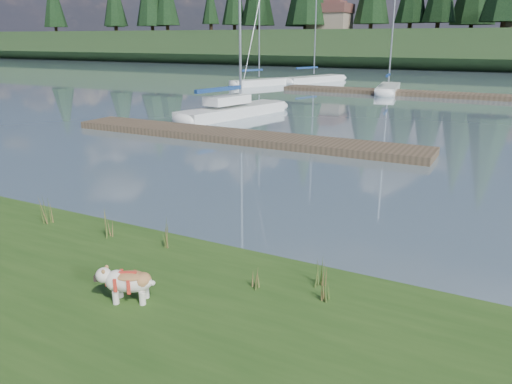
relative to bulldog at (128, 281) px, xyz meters
The scene contains 17 objects.
ground 34.03m from the bulldog, 92.67° to the left, with size 200.00×200.00×0.00m, color slate.
ridge 77.02m from the bulldog, 91.18° to the left, with size 200.00×20.00×5.00m, color #20361A.
bulldog is the anchor object (origin of this frame).
sailboat_main 21.01m from the bulldog, 114.98° to the left, with size 3.33×8.31×11.81m.
dock_near 14.14m from the bulldog, 113.27° to the left, with size 16.00×2.00×0.30m, color #4C3D2C.
dock_far 33.99m from the bulldog, 89.30° to the left, with size 26.00×2.20×0.30m, color #4C3D2C.
sailboat_bg_0 39.28m from the bulldog, 113.92° to the left, with size 3.86×6.40×9.55m.
sailboat_bg_1 43.93m from the bulldog, 107.20° to the left, with size 4.41×8.37×12.37m.
sailboat_bg_2 35.91m from the bulldog, 97.42° to the left, with size 2.47×7.27×10.82m.
weed_0 2.71m from the bulldog, 139.89° to the left, with size 0.17×0.14×0.58m.
weed_1 2.04m from the bulldog, 110.85° to the left, with size 0.17×0.14×0.58m.
weed_2 2.96m from the bulldog, 37.04° to the left, with size 0.17×0.14×0.66m.
weed_3 4.13m from the bulldog, 155.68° to the left, with size 0.17×0.14×0.66m.
weed_4 1.93m from the bulldog, 40.36° to the left, with size 0.17×0.14×0.36m.
weed_5 2.88m from the bulldog, 28.26° to the left, with size 0.17×0.14×0.51m.
mud_lip 2.92m from the bulldog, 123.62° to the left, with size 60.00×0.50×0.14m, color #33281C.
house_0 77.93m from the bulldog, 107.68° to the left, with size 6.30×5.30×4.65m.
Camera 1 is at (6.38, -9.01, 4.13)m, focal length 35.00 mm.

